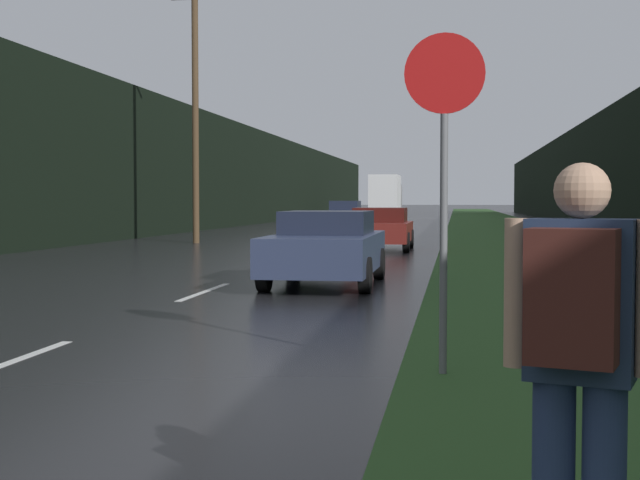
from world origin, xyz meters
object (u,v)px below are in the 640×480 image
stop_sign (444,164)px  car_oncoming (346,215)px  delivery_truck (386,196)px  car_passing_near (326,247)px  hitchhiker_with_backpack (578,353)px  car_passing_far (380,229)px

stop_sign → car_oncoming: stop_sign is taller
delivery_truck → car_passing_near: bearing=-86.5°
stop_sign → hitchhiker_with_backpack: bearing=-82.7°
hitchhiker_with_backpack → delivery_truck: 75.97m
hitchhiker_with_backpack → car_passing_near: 13.27m
car_passing_far → car_oncoming: 21.97m
car_passing_far → car_passing_near: bearing=90.0°
car_oncoming → delivery_truck: bearing=90.0°
hitchhiker_with_backpack → delivery_truck: size_ratio=0.21×
hitchhiker_with_backpack → delivery_truck: (-6.68, 75.67, 0.97)m
hitchhiker_with_backpack → car_passing_far: bearing=113.3°
stop_sign → car_passing_near: size_ratio=0.69×
hitchhiker_with_backpack → car_oncoming: hitchhiker_with_backpack is taller
stop_sign → car_passing_far: size_ratio=0.76×
hitchhiker_with_backpack → stop_sign: bearing=114.0°
car_passing_far → delivery_truck: 51.00m
delivery_truck → stop_sign: bearing=-85.1°
stop_sign → car_passing_far: 20.46m
hitchhiker_with_backpack → delivery_truck: delivery_truck is taller
stop_sign → hitchhiker_with_backpack: 4.66m
stop_sign → car_passing_near: (-2.30, 8.41, -1.20)m
stop_sign → car_oncoming: (-6.09, 41.94, -1.14)m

